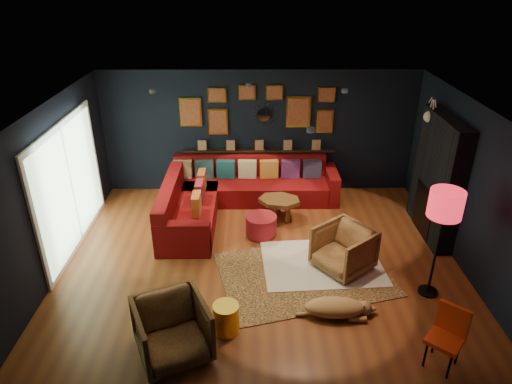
{
  "coord_description": "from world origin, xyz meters",
  "views": [
    {
      "loc": [
        -0.14,
        -6.33,
        4.44
      ],
      "look_at": [
        -0.09,
        0.3,
        1.13
      ],
      "focal_mm": 32.0,
      "sensor_mm": 36.0,
      "label": 1
    }
  ],
  "objects_px": {
    "armchair_left": "(172,328)",
    "pouf": "(261,225)",
    "orange_chair": "(448,332)",
    "floor_lamp": "(445,208)",
    "sectional": "(229,195)",
    "coffee_table": "(279,203)",
    "gold_stool": "(226,319)",
    "dog": "(335,305)",
    "armchair_right": "(344,247)"
  },
  "relations": [
    {
      "from": "armchair_left",
      "to": "pouf",
      "type": "bearing_deg",
      "value": 43.36
    },
    {
      "from": "pouf",
      "to": "orange_chair",
      "type": "xyz_separation_m",
      "value": [
        2.19,
        -2.99,
        0.27
      ]
    },
    {
      "from": "floor_lamp",
      "to": "sectional",
      "type": "bearing_deg",
      "value": 139.4
    },
    {
      "from": "sectional",
      "to": "orange_chair",
      "type": "xyz_separation_m",
      "value": [
        2.82,
        -4.01,
        0.16
      ]
    },
    {
      "from": "coffee_table",
      "to": "gold_stool",
      "type": "xyz_separation_m",
      "value": [
        -0.87,
        -3.05,
        -0.14
      ]
    },
    {
      "from": "floor_lamp",
      "to": "dog",
      "type": "xyz_separation_m",
      "value": [
        -1.5,
        -0.5,
        -1.25
      ]
    },
    {
      "from": "dog",
      "to": "armchair_right",
      "type": "bearing_deg",
      "value": 76.67
    },
    {
      "from": "sectional",
      "to": "coffee_table",
      "type": "distance_m",
      "value": 1.07
    },
    {
      "from": "gold_stool",
      "to": "floor_lamp",
      "type": "height_order",
      "value": "floor_lamp"
    },
    {
      "from": "armchair_left",
      "to": "floor_lamp",
      "type": "height_order",
      "value": "floor_lamp"
    },
    {
      "from": "armchair_left",
      "to": "armchair_right",
      "type": "relative_size",
      "value": 1.06
    },
    {
      "from": "sectional",
      "to": "pouf",
      "type": "relative_size",
      "value": 6.05
    },
    {
      "from": "coffee_table",
      "to": "dog",
      "type": "bearing_deg",
      "value": -77.08
    },
    {
      "from": "floor_lamp",
      "to": "dog",
      "type": "distance_m",
      "value": 2.01
    },
    {
      "from": "sectional",
      "to": "pouf",
      "type": "distance_m",
      "value": 1.2
    },
    {
      "from": "gold_stool",
      "to": "coffee_table",
      "type": "bearing_deg",
      "value": 74.08
    },
    {
      "from": "armchair_left",
      "to": "floor_lamp",
      "type": "relative_size",
      "value": 0.51
    },
    {
      "from": "coffee_table",
      "to": "dog",
      "type": "xyz_separation_m",
      "value": [
        0.63,
        -2.75,
        -0.16
      ]
    },
    {
      "from": "coffee_table",
      "to": "orange_chair",
      "type": "xyz_separation_m",
      "value": [
        1.84,
        -3.59,
        0.13
      ]
    },
    {
      "from": "coffee_table",
      "to": "floor_lamp",
      "type": "height_order",
      "value": "floor_lamp"
    },
    {
      "from": "dog",
      "to": "sectional",
      "type": "bearing_deg",
      "value": 118.94
    },
    {
      "from": "orange_chair",
      "to": "floor_lamp",
      "type": "xyz_separation_m",
      "value": [
        0.3,
        1.34,
        0.96
      ]
    },
    {
      "from": "sectional",
      "to": "armchair_left",
      "type": "relative_size",
      "value": 3.93
    },
    {
      "from": "sectional",
      "to": "armchair_left",
      "type": "bearing_deg",
      "value": -97.77
    },
    {
      "from": "pouf",
      "to": "armchair_right",
      "type": "xyz_separation_m",
      "value": [
        1.29,
        -1.03,
        0.2
      ]
    },
    {
      "from": "pouf",
      "to": "floor_lamp",
      "type": "bearing_deg",
      "value": -33.6
    },
    {
      "from": "armchair_right",
      "to": "orange_chair",
      "type": "bearing_deg",
      "value": -13.82
    },
    {
      "from": "armchair_left",
      "to": "floor_lamp",
      "type": "distance_m",
      "value": 3.96
    },
    {
      "from": "sectional",
      "to": "coffee_table",
      "type": "bearing_deg",
      "value": -22.91
    },
    {
      "from": "armchair_left",
      "to": "coffee_table",
      "type": "bearing_deg",
      "value": 41.75
    },
    {
      "from": "sectional",
      "to": "floor_lamp",
      "type": "relative_size",
      "value": 1.99
    },
    {
      "from": "armchair_left",
      "to": "gold_stool",
      "type": "xyz_separation_m",
      "value": [
        0.64,
        0.4,
        -0.21
      ]
    },
    {
      "from": "dog",
      "to": "floor_lamp",
      "type": "bearing_deg",
      "value": 20.28
    },
    {
      "from": "armchair_right",
      "to": "dog",
      "type": "relative_size",
      "value": 0.71
    },
    {
      "from": "armchair_right",
      "to": "orange_chair",
      "type": "relative_size",
      "value": 1.0
    },
    {
      "from": "gold_stool",
      "to": "floor_lamp",
      "type": "distance_m",
      "value": 3.34
    },
    {
      "from": "pouf",
      "to": "armchair_right",
      "type": "distance_m",
      "value": 1.67
    },
    {
      "from": "armchair_right",
      "to": "coffee_table",
      "type": "bearing_deg",
      "value": 171.45
    },
    {
      "from": "gold_stool",
      "to": "orange_chair",
      "type": "height_order",
      "value": "orange_chair"
    },
    {
      "from": "pouf",
      "to": "floor_lamp",
      "type": "xyz_separation_m",
      "value": [
        2.49,
        -1.65,
        1.24
      ]
    },
    {
      "from": "sectional",
      "to": "gold_stool",
      "type": "relative_size",
      "value": 7.76
    },
    {
      "from": "armchair_left",
      "to": "dog",
      "type": "height_order",
      "value": "armchair_left"
    },
    {
      "from": "pouf",
      "to": "armchair_left",
      "type": "height_order",
      "value": "armchair_left"
    },
    {
      "from": "armchair_right",
      "to": "dog",
      "type": "height_order",
      "value": "armchair_right"
    },
    {
      "from": "gold_stool",
      "to": "orange_chair",
      "type": "distance_m",
      "value": 2.77
    },
    {
      "from": "armchair_right",
      "to": "gold_stool",
      "type": "distance_m",
      "value": 2.3
    },
    {
      "from": "pouf",
      "to": "armchair_right",
      "type": "relative_size",
      "value": 0.69
    },
    {
      "from": "orange_chair",
      "to": "coffee_table",
      "type": "bearing_deg",
      "value": 157.86
    },
    {
      "from": "armchair_right",
      "to": "floor_lamp",
      "type": "xyz_separation_m",
      "value": [
        1.19,
        -0.62,
        1.04
      ]
    },
    {
      "from": "armchair_left",
      "to": "armchair_right",
      "type": "bearing_deg",
      "value": 11.95
    }
  ]
}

